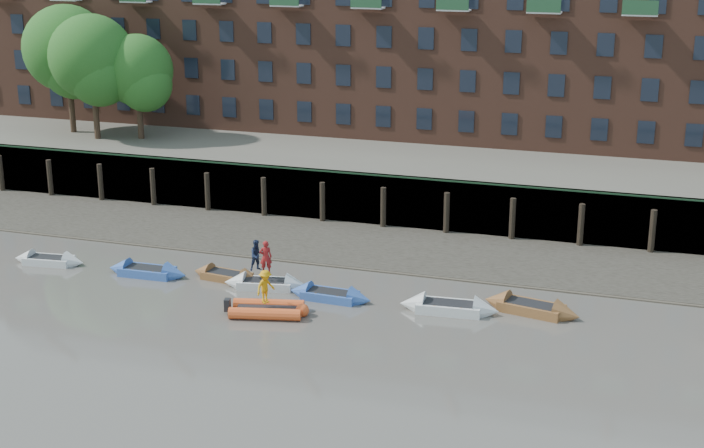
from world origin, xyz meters
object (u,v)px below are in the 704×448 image
at_px(rowboat_2, 227,276).
at_px(rib_tender, 270,309).
at_px(rowboat_5, 449,307).
at_px(person_rower_a, 266,257).
at_px(rowboat_4, 330,295).
at_px(person_rib_crew, 265,287).
at_px(rowboat_1, 147,271).
at_px(rowboat_0, 49,260).
at_px(person_rower_b, 257,255).
at_px(rowboat_6, 531,308).
at_px(rowboat_3, 266,284).

distance_m(rowboat_2, rib_tender, 5.59).
xyz_separation_m(rowboat_5, person_rower_a, (-9.70, 0.22, 1.49)).
relative_size(rowboat_4, person_rib_crew, 2.64).
xyz_separation_m(rowboat_5, rib_tender, (-8.15, -3.02, 0.04)).
bearing_deg(rowboat_1, rowboat_0, 178.38).
relative_size(rowboat_1, rib_tender, 1.17).
bearing_deg(person_rower_b, rowboat_1, 140.85).
bearing_deg(rowboat_6, rowboat_2, -166.90).
height_order(rowboat_0, person_rower_b, person_rower_b).
bearing_deg(rowboat_4, person_rower_b, 172.86).
xyz_separation_m(rowboat_1, person_rower_a, (6.88, 0.13, 1.50)).
relative_size(rowboat_5, person_rower_a, 2.82).
bearing_deg(rowboat_6, person_rower_b, -165.46).
distance_m(rowboat_1, rowboat_3, 6.80).
relative_size(rowboat_2, rowboat_4, 0.96).
relative_size(rowboat_0, person_rib_crew, 2.55).
relative_size(rowboat_0, rowboat_4, 0.97).
relative_size(rowboat_4, rowboat_6, 0.87).
xyz_separation_m(rowboat_4, person_rower_b, (-4.23, 0.70, 1.46)).
relative_size(rowboat_2, rowboat_3, 0.92).
xyz_separation_m(rowboat_2, rowboat_5, (12.23, -0.81, 0.04)).
distance_m(rowboat_3, rowboat_5, 9.79).
bearing_deg(rowboat_3, rib_tender, -74.45).
relative_size(rowboat_0, rowboat_2, 1.01).
relative_size(rowboat_5, rowboat_6, 0.99).
bearing_deg(rowboat_1, rowboat_4, -3.38).
bearing_deg(rowboat_1, rowboat_2, 7.65).
bearing_deg(rowboat_4, person_rib_crew, -126.39).
height_order(person_rower_a, person_rower_b, person_rower_a).
height_order(rowboat_0, rowboat_4, rowboat_4).
bearing_deg(person_rib_crew, rowboat_3, 47.77).
bearing_deg(rowboat_3, rowboat_2, 157.76).
bearing_deg(rowboat_5, person_rib_crew, -164.44).
relative_size(rowboat_0, rowboat_3, 0.93).
bearing_deg(rowboat_5, rowboat_2, 171.68).
bearing_deg(person_rib_crew, person_rower_a, 47.09).
bearing_deg(person_rower_a, rowboat_0, -22.04).
height_order(rowboat_1, rowboat_6, rowboat_6).
bearing_deg(person_rib_crew, rowboat_5, -45.26).
bearing_deg(rowboat_3, person_rib_crew, -77.42).
relative_size(rowboat_2, rib_tender, 1.08).
relative_size(person_rower_a, person_rower_b, 1.06).
height_order(rib_tender, person_rower_b, person_rower_b).
relative_size(rowboat_1, rowboat_4, 1.04).
bearing_deg(rowboat_1, rib_tender, -22.04).
bearing_deg(rowboat_1, rowboat_5, -2.09).
bearing_deg(rib_tender, rowboat_4, 40.16).
bearing_deg(rowboat_2, rowboat_0, -168.57).
xyz_separation_m(rowboat_3, rib_tender, (1.63, -3.32, 0.06)).
relative_size(rowboat_6, person_rower_a, 2.86).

